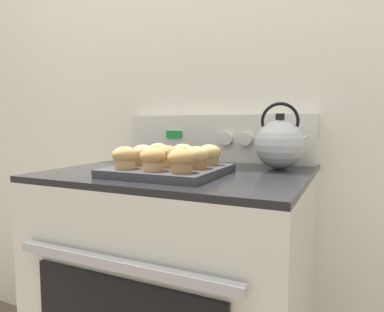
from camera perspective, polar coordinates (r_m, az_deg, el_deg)
name	(u,v)px	position (r m, az deg, el deg)	size (l,w,h in m)	color
wall_back	(221,84)	(1.39, 4.87, 11.95)	(8.00, 0.05, 2.40)	silver
stove_range	(183,306)	(1.22, -1.51, -23.71)	(0.76, 0.66, 0.90)	silver
control_panel	(217,138)	(1.33, 4.13, 3.00)	(0.74, 0.07, 0.18)	silver
muffin_pan	(169,170)	(0.98, -3.88, -2.41)	(0.30, 0.30, 0.02)	#38383D
muffin_r0_c0	(125,157)	(0.95, -11.13, -0.22)	(0.07, 0.07, 0.06)	tan
muffin_r0_c1	(153,159)	(0.90, -6.52, -0.49)	(0.07, 0.07, 0.06)	tan
muffin_r0_c2	(181,160)	(0.86, -1.85, -0.73)	(0.07, 0.07, 0.06)	#A37A4C
muffin_r1_c0	(143,155)	(1.02, -8.14, 0.20)	(0.07, 0.07, 0.06)	olive
muffin_r1_c1	(168,156)	(0.98, -3.97, 0.02)	(0.07, 0.07, 0.06)	tan
muffin_r1_c2	(196,157)	(0.94, 0.73, -0.20)	(0.07, 0.07, 0.06)	olive
muffin_r2_c0	(158,152)	(1.10, -5.63, 0.59)	(0.07, 0.07, 0.06)	olive
muffin_r2_c1	(183,154)	(1.05, -1.53, 0.41)	(0.07, 0.07, 0.06)	tan
muffin_r2_c2	(209,154)	(1.02, 2.89, 0.25)	(0.07, 0.07, 0.06)	#A37A4C
tea_kettle	(280,144)	(1.12, 14.42, 2.02)	(0.18, 0.16, 0.21)	silver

